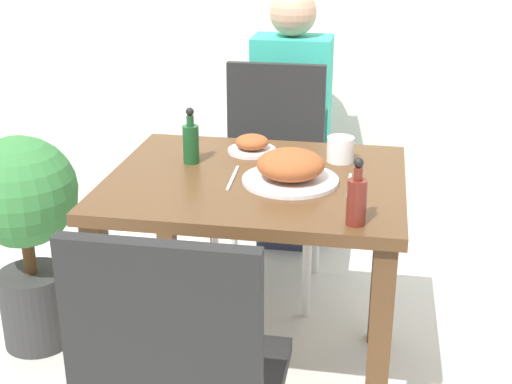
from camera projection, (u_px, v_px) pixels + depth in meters
The scene contains 13 objects.
ground_plane at pixel (256, 380), 2.40m from camera, with size 16.00×16.00×0.00m, color beige.
dining_table at pixel (256, 216), 2.18m from camera, with size 0.88×0.73×0.73m.
chair_near at pixel (181, 382), 1.55m from camera, with size 0.42×0.42×0.91m.
chair_far at pixel (271, 166), 2.86m from camera, with size 0.42×0.42×0.91m.
food_plate at pixel (291, 168), 2.07m from camera, with size 0.28×0.28×0.10m.
side_plate at pixel (252, 145), 2.33m from camera, with size 0.16×0.16×0.06m.
drink_cup at pixel (340, 149), 2.24m from camera, with size 0.08×0.08×0.08m.
sauce_bottle at pixel (357, 199), 1.78m from camera, with size 0.05×0.05×0.18m.
condiment_bottle at pixel (191, 142), 2.22m from camera, with size 0.05×0.05×0.18m.
fork_utensil at pixel (233, 178), 2.11m from camera, with size 0.02×0.20×0.00m.
spoon_utensil at pixel (349, 185), 2.06m from camera, with size 0.01×0.18×0.00m.
potted_plant_left at pixel (24, 220), 2.44m from camera, with size 0.38×0.38×0.78m.
person_figure at pixel (291, 124), 3.18m from camera, with size 0.34×0.22×1.17m.
Camera 1 is at (0.35, -1.96, 1.48)m, focal length 50.00 mm.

